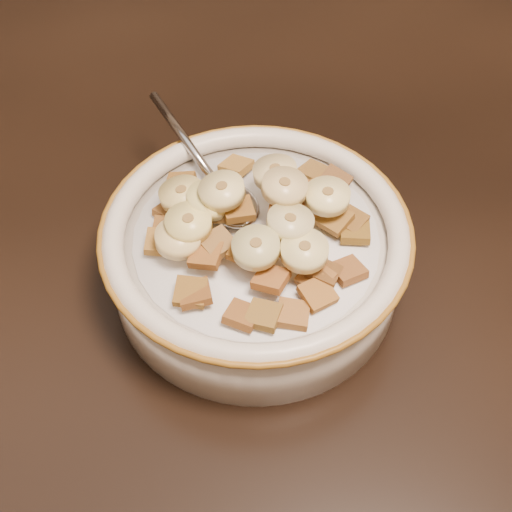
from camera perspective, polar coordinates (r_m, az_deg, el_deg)
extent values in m
cylinder|color=beige|center=(0.51, 0.00, -0.37)|extent=(0.21, 0.21, 0.05)
cylinder|color=white|center=(0.49, 0.00, 1.43)|extent=(0.17, 0.17, 0.00)
ellipsoid|color=#999A9D|center=(0.51, -1.99, 4.14)|extent=(0.05, 0.06, 0.01)
cube|color=brown|center=(0.46, 4.82, -1.78)|extent=(0.03, 0.03, 0.01)
cube|color=brown|center=(0.49, 7.94, 1.89)|extent=(0.02, 0.02, 0.01)
cube|color=brown|center=(0.46, 5.43, -1.33)|extent=(0.03, 0.03, 0.01)
cube|color=olive|center=(0.53, -1.60, 7.20)|extent=(0.03, 0.03, 0.01)
cube|color=#9B6625|center=(0.48, -7.64, 1.13)|extent=(0.02, 0.02, 0.01)
cube|color=brown|center=(0.47, -3.07, 1.01)|extent=(0.03, 0.03, 0.01)
cube|color=#8E5E25|center=(0.50, 5.64, 4.16)|extent=(0.02, 0.02, 0.01)
cube|color=brown|center=(0.45, 4.96, -3.03)|extent=(0.03, 0.03, 0.01)
cube|color=brown|center=(0.49, -7.11, 2.02)|extent=(0.02, 0.03, 0.01)
cube|color=brown|center=(0.45, -4.91, -3.01)|extent=(0.02, 0.02, 0.01)
cube|color=brown|center=(0.48, -1.44, 3.75)|extent=(0.02, 0.02, 0.01)
cube|color=brown|center=(0.47, 7.36, -1.16)|extent=(0.03, 0.03, 0.01)
cube|color=brown|center=(0.51, 5.23, 5.36)|extent=(0.03, 0.03, 0.01)
cube|color=brown|center=(0.46, 2.38, 1.01)|extent=(0.03, 0.03, 0.01)
cube|color=olive|center=(0.53, 4.65, 6.69)|extent=(0.03, 0.03, 0.01)
cube|color=brown|center=(0.47, 2.50, 1.16)|extent=(0.03, 0.03, 0.01)
cube|color=brown|center=(0.45, -1.11, -4.76)|extent=(0.03, 0.03, 0.01)
cube|color=brown|center=(0.49, 6.30, 2.97)|extent=(0.03, 0.03, 0.01)
cube|color=brown|center=(0.51, -6.74, 3.55)|extent=(0.03, 0.03, 0.01)
cube|color=#90621B|center=(0.45, -5.26, -2.89)|extent=(0.02, 0.03, 0.01)
cube|color=#915C33|center=(0.45, 2.97, -4.66)|extent=(0.03, 0.03, 0.01)
cube|color=brown|center=(0.48, 2.21, 3.74)|extent=(0.03, 0.03, 0.01)
cube|color=brown|center=(0.52, -6.09, 5.81)|extent=(0.03, 0.03, 0.01)
cube|color=brown|center=(0.52, 6.29, 5.94)|extent=(0.03, 0.03, 0.01)
cube|color=brown|center=(0.47, 2.68, 2.73)|extent=(0.03, 0.03, 0.01)
cube|color=brown|center=(0.50, 7.55, 2.86)|extent=(0.03, 0.03, 0.01)
cube|color=brown|center=(0.44, 0.60, -4.76)|extent=(0.03, 0.03, 0.01)
cube|color=#9C5B21|center=(0.46, -4.00, 0.08)|extent=(0.03, 0.03, 0.01)
cube|color=brown|center=(0.45, 1.21, -1.85)|extent=(0.03, 0.03, 0.01)
cube|color=brown|center=(0.50, 4.08, 4.84)|extent=(0.03, 0.03, 0.01)
cube|color=brown|center=(0.46, -0.82, 0.46)|extent=(0.03, 0.03, 0.01)
cube|color=brown|center=(0.49, -3.69, 3.59)|extent=(0.02, 0.02, 0.01)
cylinder|color=#CDC47B|center=(0.45, -0.01, 0.68)|extent=(0.04, 0.04, 0.01)
cylinder|color=#DCD16A|center=(0.47, -5.42, 2.64)|extent=(0.04, 0.04, 0.01)
cylinder|color=#DBC777|center=(0.48, -2.74, 5.23)|extent=(0.04, 0.04, 0.02)
cylinder|color=#E2D076|center=(0.48, -3.77, 4.49)|extent=(0.04, 0.04, 0.02)
cylinder|color=#DCD17A|center=(0.45, 3.90, 0.43)|extent=(0.04, 0.04, 0.01)
cylinder|color=#FFF099|center=(0.49, 5.73, 4.78)|extent=(0.04, 0.04, 0.01)
cylinder|color=#E2CB86|center=(0.47, -6.23, 1.42)|extent=(0.03, 0.03, 0.01)
cylinder|color=#D1BF85|center=(0.50, 1.53, 6.69)|extent=(0.04, 0.04, 0.01)
cylinder|color=tan|center=(0.48, 2.30, 5.55)|extent=(0.03, 0.03, 0.01)
cylinder|color=beige|center=(0.46, 2.75, 2.69)|extent=(0.04, 0.04, 0.01)
cylinder|color=#ECCA7D|center=(0.49, -5.98, 4.94)|extent=(0.03, 0.03, 0.02)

